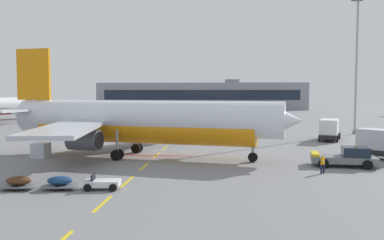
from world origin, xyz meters
name	(u,v)px	position (x,y,z in m)	size (l,w,h in m)	color
ground	(321,139)	(40.00, 40.00, 0.00)	(400.00, 400.00, 0.00)	slate
apron_paint_markings	(175,139)	(18.00, 37.94, 0.00)	(8.00, 96.47, 0.01)	yellow
airliner_foreground	(139,121)	(16.28, 21.07, 3.95)	(34.68, 34.00, 12.20)	silver
pushback_tug	(346,157)	(37.32, 17.02, 0.90)	(6.33, 3.82, 2.08)	slate
catering_truck	(330,129)	(40.96, 38.49, 1.65)	(4.50, 7.40, 3.14)	black
baggage_train	(40,182)	(12.24, 5.47, 0.53)	(11.69, 2.68, 1.14)	silver
ground_crew_worker	(323,163)	(34.28, 13.29, 0.93)	(0.44, 0.55, 1.64)	#191E38
uld_cargo_container	(41,150)	(5.77, 19.41, 0.80)	(1.74, 1.70, 1.60)	#B7BCC6
apron_light_mast_far	(357,49)	(47.49, 48.33, 14.38)	(1.80, 1.80, 22.90)	slate
terminal_satellite	(202,96)	(15.15, 151.82, 5.39)	(84.51, 26.05, 12.35)	gray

